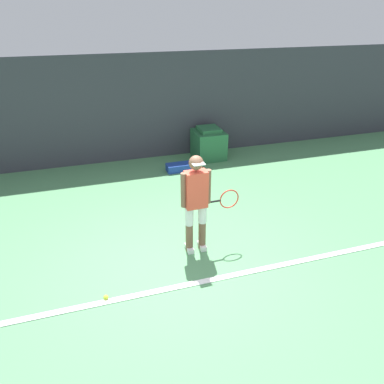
% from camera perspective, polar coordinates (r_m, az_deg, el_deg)
% --- Properties ---
extents(ground_plane, '(24.00, 24.00, 0.00)m').
position_cam_1_polar(ground_plane, '(5.89, -1.84, -11.20)').
color(ground_plane, '#518C5B').
extents(back_wall, '(24.00, 0.10, 2.63)m').
position_cam_1_polar(back_wall, '(9.59, -9.91, 12.34)').
color(back_wall, '#383842').
rests_on(back_wall, ground_plane).
extents(court_baseline, '(21.60, 0.10, 0.01)m').
position_cam_1_polar(court_baseline, '(5.54, -0.50, -13.93)').
color(court_baseline, white).
rests_on(court_baseline, ground_plane).
extents(tennis_player, '(0.97, 0.29, 1.64)m').
position_cam_1_polar(tennis_player, '(5.77, 0.73, -1.23)').
color(tennis_player, brown).
rests_on(tennis_player, ground_plane).
extents(tennis_ball, '(0.07, 0.07, 0.07)m').
position_cam_1_polar(tennis_ball, '(5.43, -12.98, -15.37)').
color(tennis_ball, '#D1E533').
rests_on(tennis_ball, ground_plane).
extents(covered_chair, '(0.75, 0.83, 0.81)m').
position_cam_1_polar(covered_chair, '(9.83, 2.53, 7.38)').
color(covered_chair, '#28663D').
rests_on(covered_chair, ground_plane).
extents(equipment_bag, '(0.78, 0.31, 0.18)m').
position_cam_1_polar(equipment_bag, '(9.11, -1.47, 3.85)').
color(equipment_bag, '#1E3D99').
rests_on(equipment_bag, ground_plane).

